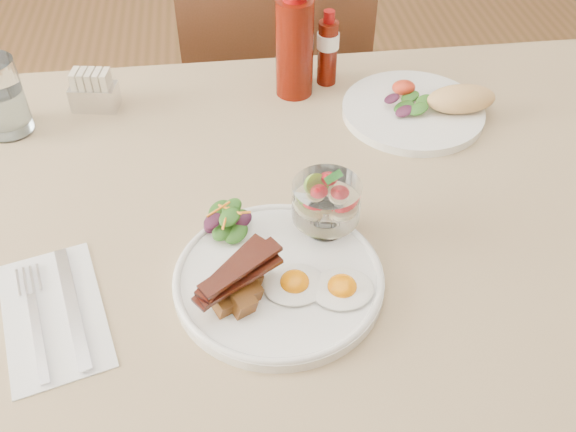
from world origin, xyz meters
name	(u,v)px	position (x,y,z in m)	size (l,w,h in m)	color
table	(315,243)	(0.00, 0.00, 0.66)	(1.33, 0.88, 0.75)	#4F2918
chair_far	(274,94)	(0.00, 0.66, 0.52)	(0.42, 0.42, 0.93)	#4F2918
main_plate	(279,280)	(-0.08, -0.15, 0.76)	(0.28, 0.28, 0.02)	white
fried_eggs	(318,285)	(-0.03, -0.18, 0.77)	(0.17, 0.11, 0.02)	white
bacon_potato_pile	(237,284)	(-0.13, -0.18, 0.79)	(0.12, 0.10, 0.06)	brown
side_salad	(228,222)	(-0.14, -0.06, 0.79)	(0.08, 0.07, 0.04)	#254F15
fruit_cup	(326,201)	(0.00, -0.07, 0.82)	(0.10, 0.10, 0.10)	white
second_plate	(424,107)	(0.22, 0.21, 0.77)	(0.27, 0.25, 0.06)	white
ketchup_bottle	(294,46)	(0.00, 0.31, 0.85)	(0.08, 0.08, 0.20)	#550E04
hot_sauce_bottle	(328,49)	(0.07, 0.34, 0.82)	(0.04, 0.04, 0.14)	#550E04
sugar_caddy	(94,92)	(-0.36, 0.30, 0.78)	(0.09, 0.06, 0.07)	silver
water_glass	(2,102)	(-0.50, 0.25, 0.81)	(0.08, 0.08, 0.13)	white
napkin_cutlery	(55,313)	(-0.37, -0.17, 0.75)	(0.18, 0.25, 0.01)	white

